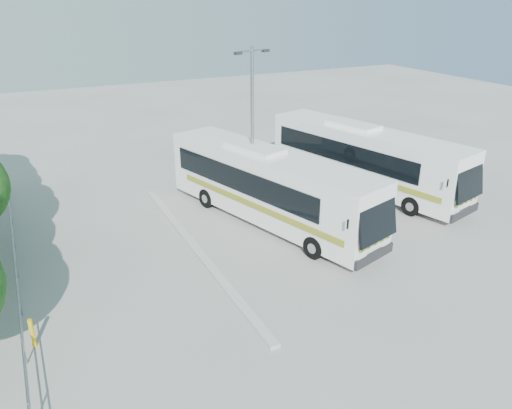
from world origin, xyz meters
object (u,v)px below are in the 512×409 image
coach_main (269,186)px  lamppost (252,126)px  bollard (32,333)px  coach_adjacent (365,157)px

coach_main → lamppost: size_ratio=1.54×
bollard → coach_main: bearing=24.3°
coach_adjacent → bollard: coach_adjacent is taller
coach_adjacent → lamppost: (-7.79, -0.32, 2.85)m
coach_adjacent → bollard: (-19.49, -7.13, -1.50)m
coach_adjacent → lamppost: lamppost is taller
bollard → lamppost: bearing=30.2°
coach_adjacent → bollard: 20.81m
coach_adjacent → lamppost: size_ratio=1.54×
lamppost → coach_adjacent: bearing=-12.7°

